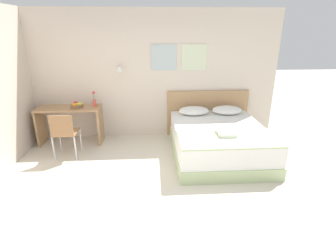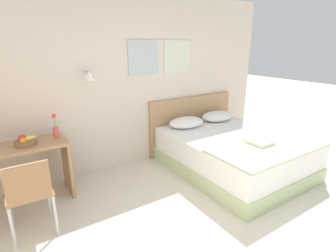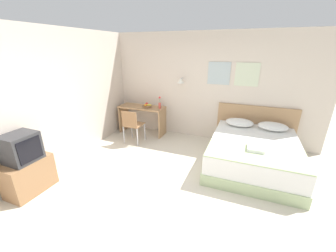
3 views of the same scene
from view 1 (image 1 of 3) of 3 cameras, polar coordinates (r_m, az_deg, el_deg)
The scene contains 12 objects.
ground_plane at distance 3.74m, azimuth -4.38°, elevation -16.63°, with size 24.00×24.00×0.00m, color beige.
wall_back at distance 5.62m, azimuth -4.49°, elevation 10.90°, with size 5.54×0.31×2.65m.
bed at distance 5.00m, azimuth 10.84°, elevation -3.18°, with size 1.66×2.04×0.57m.
headboard at distance 5.89m, azimuth 8.53°, elevation 2.85°, with size 1.78×0.06×1.00m.
pillow_left at distance 5.50m, azimuth 5.66°, elevation 3.35°, with size 0.62×0.44×0.16m.
pillow_right at distance 5.65m, azimuth 12.72°, elevation 3.42°, with size 0.62×0.44×0.16m.
throw_blanket at distance 4.36m, azimuth 12.96°, elevation -2.67°, with size 1.61×0.82×0.02m.
folded_towel_near_foot at distance 4.47m, azimuth 12.55°, elevation -1.46°, with size 0.28×0.32×0.06m.
desk at distance 5.72m, azimuth -20.61°, elevation 1.63°, with size 1.26×0.51×0.77m.
desk_chair at distance 5.06m, azimuth -21.69°, elevation -1.13°, with size 0.43×0.43×0.85m.
fruit_bowl at distance 5.57m, azimuth -19.30°, elevation 4.24°, with size 0.25×0.25×0.12m.
flower_vase at distance 5.51m, azimuth -15.73°, elevation 5.31°, with size 0.07×0.07×0.32m.
Camera 1 is at (0.08, -2.99, 2.25)m, focal length 28.00 mm.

